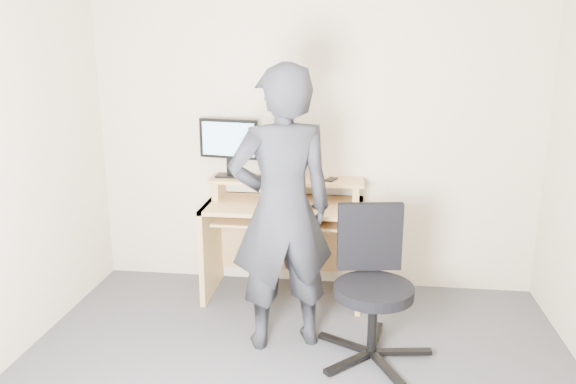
% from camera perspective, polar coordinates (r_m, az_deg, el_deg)
% --- Properties ---
extents(back_wall, '(3.50, 0.02, 2.50)m').
position_cam_1_polar(back_wall, '(4.42, 2.67, 6.03)').
color(back_wall, '#C3B59B').
rests_on(back_wall, ground).
extents(desk, '(1.20, 0.60, 0.91)m').
position_cam_1_polar(desk, '(4.39, -0.28, -3.45)').
color(desk, '#DCB76B').
rests_on(desk, ground).
extents(monitor, '(0.48, 0.13, 0.46)m').
position_cam_1_polar(monitor, '(4.39, -6.05, 5.02)').
color(monitor, black).
rests_on(monitor, desk).
extents(external_drive, '(0.07, 0.13, 0.20)m').
position_cam_1_polar(external_drive, '(4.38, -1.09, 2.77)').
color(external_drive, black).
rests_on(external_drive, desk).
extents(travel_mug, '(0.09, 0.09, 0.19)m').
position_cam_1_polar(travel_mug, '(4.31, 0.59, 2.53)').
color(travel_mug, '#BCBCC1').
rests_on(travel_mug, desk).
extents(smartphone, '(0.11, 0.15, 0.01)m').
position_cam_1_polar(smartphone, '(4.32, 4.38, 1.28)').
color(smartphone, black).
rests_on(smartphone, desk).
extents(charger, '(0.05, 0.04, 0.03)m').
position_cam_1_polar(charger, '(4.31, -3.00, 1.42)').
color(charger, black).
rests_on(charger, desk).
extents(headphones, '(0.17, 0.17, 0.06)m').
position_cam_1_polar(headphones, '(4.46, -3.24, 1.75)').
color(headphones, silver).
rests_on(headphones, desk).
extents(keyboard, '(0.48, 0.23, 0.03)m').
position_cam_1_polar(keyboard, '(4.19, 0.04, -2.66)').
color(keyboard, black).
rests_on(keyboard, desk).
extents(mouse, '(0.11, 0.09, 0.04)m').
position_cam_1_polar(mouse, '(4.13, 3.06, -1.45)').
color(mouse, black).
rests_on(mouse, desk).
extents(office_chair, '(0.73, 0.73, 0.93)m').
position_cam_1_polar(office_chair, '(3.58, 8.54, -8.69)').
color(office_chair, black).
rests_on(office_chair, ground).
extents(person, '(0.78, 0.64, 1.83)m').
position_cam_1_polar(person, '(3.52, -0.62, -1.90)').
color(person, black).
rests_on(person, ground).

